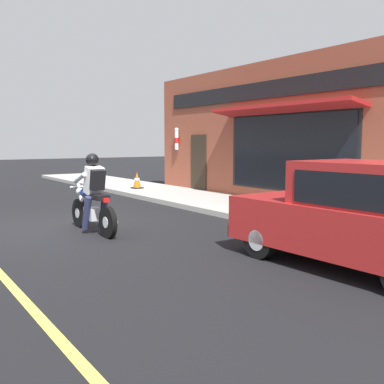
# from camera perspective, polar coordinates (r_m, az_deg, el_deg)

# --- Properties ---
(ground_plane) EXTENTS (80.00, 80.00, 0.00)m
(ground_plane) POSITION_cam_1_polar(r_m,az_deg,el_deg) (10.20, -16.57, -4.31)
(ground_plane) COLOR black
(sidewalk_curb) EXTENTS (2.60, 22.00, 0.14)m
(sidewalk_curb) POSITION_cam_1_polar(r_m,az_deg,el_deg) (15.01, -1.93, -0.41)
(sidewalk_curb) COLOR #ADAAA3
(sidewalk_curb) RESTS_ON ground
(storefront_building) EXTENTS (1.25, 10.66, 4.20)m
(storefront_building) POSITION_cam_1_polar(r_m,az_deg,el_deg) (13.93, 8.88, 7.39)
(storefront_building) COLOR brown
(storefront_building) RESTS_ON ground
(motorcycle_with_rider) EXTENTS (0.56, 2.02, 1.62)m
(motorcycle_with_rider) POSITION_cam_1_polar(r_m,az_deg,el_deg) (9.34, -12.47, -0.95)
(motorcycle_with_rider) COLOR black
(motorcycle_with_rider) RESTS_ON ground
(car_hatchback) EXTENTS (1.74, 3.82, 1.57)m
(car_hatchback) POSITION_cam_1_polar(r_m,az_deg,el_deg) (6.92, 20.43, -3.01)
(car_hatchback) COLOR black
(car_hatchback) RESTS_ON ground
(traffic_cone) EXTENTS (0.36, 0.36, 0.60)m
(traffic_cone) POSITION_cam_1_polar(r_m,az_deg,el_deg) (16.64, -7.00, 1.46)
(traffic_cone) COLOR black
(traffic_cone) RESTS_ON sidewalk_curb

